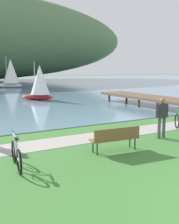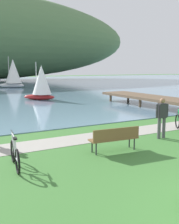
% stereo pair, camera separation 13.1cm
% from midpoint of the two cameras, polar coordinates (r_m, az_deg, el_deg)
% --- Properties ---
extents(shoreline_path, '(60.00, 1.50, 0.01)m').
position_cam_midpoint_polar(shoreline_path, '(11.60, -1.32, -5.50)').
color(shoreline_path, '#A39E93').
rests_on(shoreline_path, ground).
extents(park_bench_near_camera, '(1.84, 0.64, 0.88)m').
position_cam_midpoint_polar(park_bench_near_camera, '(9.75, 5.04, -5.24)').
color(park_bench_near_camera, brown).
rests_on(park_bench_near_camera, ground).
extents(bicycle_leaning_near_bench, '(0.27, 1.76, 1.01)m').
position_cam_midpoint_polar(bicycle_leaning_near_bench, '(8.48, -15.41, -8.60)').
color(bicycle_leaning_near_bench, black).
rests_on(bicycle_leaning_near_bench, ground).
extents(person_on_the_grass, '(0.61, 0.26, 1.71)m').
position_cam_midpoint_polar(person_on_the_grass, '(11.85, 14.51, -0.67)').
color(person_on_the_grass, '#4C4C51').
rests_on(person_on_the_grass, ground).
extents(sailboat_nearest_to_shore, '(2.85, 2.64, 3.46)m').
position_cam_midpoint_polar(sailboat_nearest_to_shore, '(25.57, -10.48, 6.12)').
color(sailboat_nearest_to_shore, '#B22323').
rests_on(sailboat_nearest_to_shore, bay_water).
extents(sailboat_toward_hillside, '(3.85, 3.44, 4.62)m').
position_cam_midpoint_polar(sailboat_toward_hillside, '(42.77, -16.17, 7.79)').
color(sailboat_toward_hillside, white).
rests_on(sailboat_toward_hillside, bay_water).
extents(pier_dock, '(2.40, 10.00, 0.80)m').
position_cam_midpoint_polar(pier_dock, '(21.60, 12.01, 2.94)').
color(pier_dock, brown).
rests_on(pier_dock, ground).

